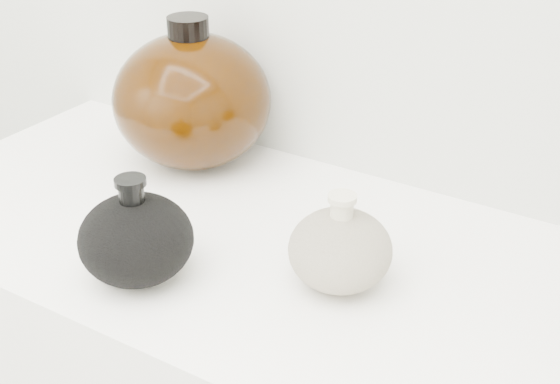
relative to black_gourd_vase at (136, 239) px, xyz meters
The scene contains 3 objects.
black_gourd_vase is the anchor object (origin of this frame).
cream_gourd_vase 0.24m from the black_gourd_vase, 28.54° to the left, with size 0.16×0.16×0.12m.
left_round_pot 0.33m from the black_gourd_vase, 115.37° to the left, with size 0.28×0.28×0.23m.
Camera 1 is at (0.43, 0.23, 1.44)m, focal length 50.00 mm.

